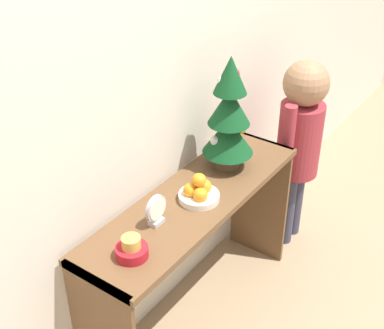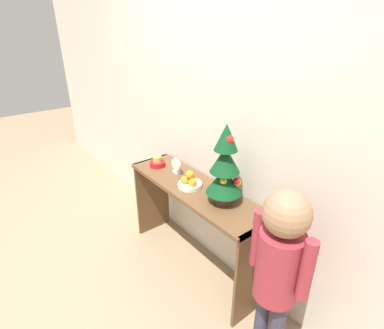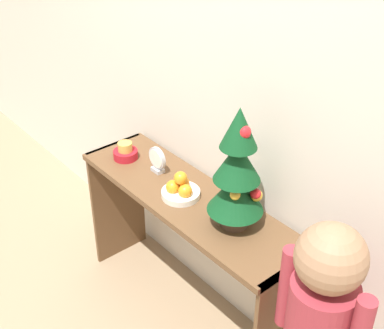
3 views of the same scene
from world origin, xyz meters
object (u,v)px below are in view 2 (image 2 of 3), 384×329
object	(u,v)px
mini_tree	(225,167)
child_figure	(279,259)
fruit_bowl	(190,182)
desk_clock	(176,166)
singing_bowl	(157,163)

from	to	relation	value
mini_tree	child_figure	world-z (taller)	mini_tree
fruit_bowl	mini_tree	bearing A→B (deg)	8.91
desk_clock	child_figure	distance (m)	1.12
mini_tree	singing_bowl	size ratio (longest dim) A/B	4.40
singing_bowl	desk_clock	size ratio (longest dim) A/B	0.93
desk_clock	child_figure	xyz separation A→B (m)	(1.11, -0.12, -0.09)
mini_tree	desk_clock	xyz separation A→B (m)	(-0.55, -0.00, -0.20)
desk_clock	child_figure	world-z (taller)	child_figure
mini_tree	fruit_bowl	size ratio (longest dim) A/B	3.09
mini_tree	desk_clock	distance (m)	0.58
mini_tree	desk_clock	bearing A→B (deg)	-179.67
fruit_bowl	singing_bowl	distance (m)	0.45
mini_tree	singing_bowl	distance (m)	0.79
fruit_bowl	child_figure	xyz separation A→B (m)	(0.87, -0.07, -0.07)
singing_bowl	child_figure	distance (m)	1.32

